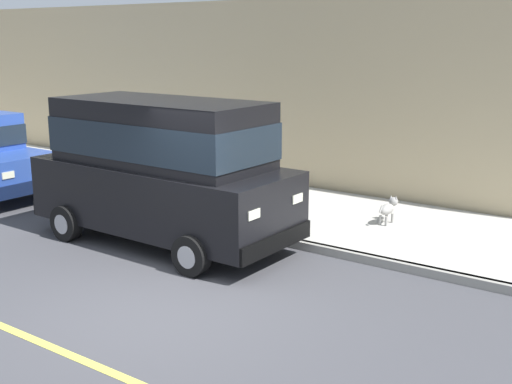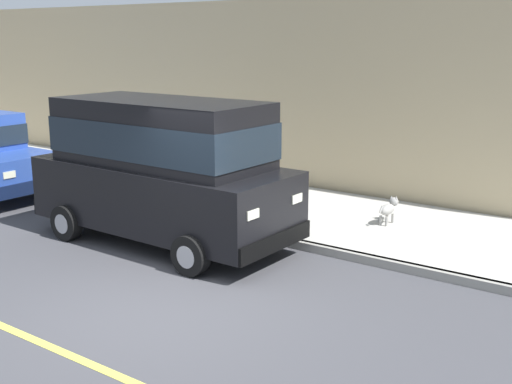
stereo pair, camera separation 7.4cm
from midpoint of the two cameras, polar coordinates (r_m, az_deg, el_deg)
The scene contains 7 objects.
ground_plane at distance 8.97m, azimuth -8.59°, elevation -9.91°, with size 80.00×80.00×0.00m, color #424247.
curb at distance 11.30m, azimuth 2.76°, elevation -4.38°, with size 0.16×64.00×0.14m, color gray.
sidewalk at distance 12.78m, azimuth 7.16°, elevation -2.33°, with size 3.60×64.00×0.14m, color #B7B5AD.
lane_centre_line at distance 8.02m, azimuth -16.77°, elevation -13.30°, with size 0.12×57.60×0.01m, color #E0D64C.
car_black_van at distance 11.25m, azimuth -8.15°, elevation 2.39°, with size 2.19×4.93×2.52m.
dog_grey at distance 12.30m, azimuth 11.84°, elevation -1.42°, with size 0.75×0.21×0.49m.
building_facade at distance 17.21m, azimuth -5.45°, elevation 9.03°, with size 0.50×20.00×4.40m, color tan.
Camera 2 is at (-5.82, -5.84, 3.56)m, focal length 45.15 mm.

